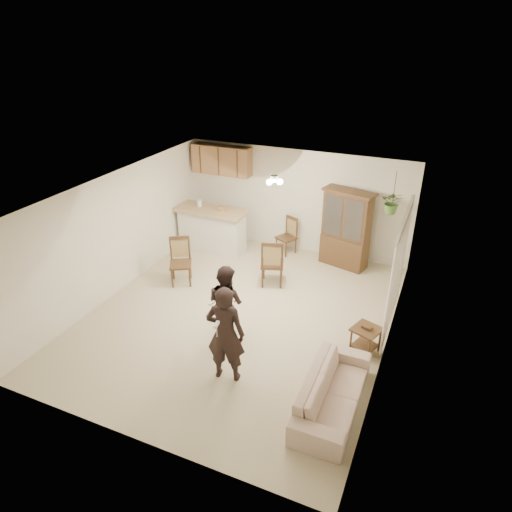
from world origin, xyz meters
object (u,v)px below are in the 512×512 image
at_px(child, 226,305).
at_px(adult, 225,330).
at_px(chair_hutch_left, 286,243).
at_px(china_hutch, 346,229).
at_px(chair_hutch_right, 272,271).
at_px(sofa, 333,387).
at_px(side_table, 365,340).
at_px(chair_bar, 181,271).

bearing_deg(child, adult, 132.92).
bearing_deg(chair_hutch_left, china_hutch, 23.72).
height_order(child, chair_hutch_right, child).
relative_size(sofa, china_hutch, 1.03).
xyz_separation_m(side_table, chair_hutch_left, (-2.56, 3.05, 0.01)).
relative_size(china_hutch, chair_hutch_right, 1.70).
relative_size(chair_bar, chair_hutch_right, 0.96).
xyz_separation_m(sofa, side_table, (0.19, 1.46, -0.11)).
xyz_separation_m(sofa, adult, (-1.71, -0.03, 0.53)).
relative_size(sofa, chair_hutch_right, 1.75).
bearing_deg(adult, sofa, 171.23).
distance_m(side_table, chair_hutch_left, 3.98).
xyz_separation_m(child, chair_bar, (-1.77, 1.33, -0.39)).
bearing_deg(chair_bar, china_hutch, 7.11).
bearing_deg(china_hutch, sofa, -63.73).
distance_m(china_hutch, chair_hutch_left, 1.58).
xyz_separation_m(side_table, chair_hutch_right, (-2.32, 1.54, 0.05)).
xyz_separation_m(sofa, chair_hutch_left, (-2.37, 4.51, -0.11)).
bearing_deg(chair_hutch_left, chair_bar, -99.01).
bearing_deg(chair_hutch_right, adult, 79.32).
bearing_deg(child, china_hutch, -93.30).
distance_m(china_hutch, chair_bar, 3.81).
xyz_separation_m(adult, china_hutch, (0.78, 4.50, -0.00)).
relative_size(child, chair_hutch_right, 1.26).
bearing_deg(chair_hutch_right, side_table, 127.76).
bearing_deg(sofa, chair_bar, 60.17).
height_order(side_table, chair_hutch_right, chair_hutch_right).
relative_size(adult, chair_bar, 1.75).
xyz_separation_m(sofa, child, (-2.18, 0.90, 0.31)).
xyz_separation_m(adult, chair_hutch_right, (-0.43, 3.03, -0.60)).
bearing_deg(side_table, china_hutch, 110.33).
relative_size(chair_bar, chair_hutch_left, 1.12).
distance_m(adult, side_table, 2.50).
relative_size(child, china_hutch, 0.74).
bearing_deg(child, chair_hutch_left, -70.93).
distance_m(sofa, adult, 1.79).
relative_size(sofa, chair_bar, 1.83).
distance_m(chair_bar, chair_hutch_left, 2.77).
relative_size(adult, chair_hutch_right, 1.68).
distance_m(adult, chair_bar, 3.25).
height_order(child, chair_hutch_left, child).
bearing_deg(chair_bar, adult, -74.65).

